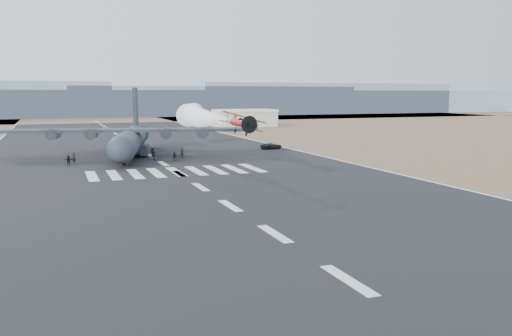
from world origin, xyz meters
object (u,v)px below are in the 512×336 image
hangar_right (245,118)px  crew_e (153,152)px  support_vehicle (271,146)px  crew_a (74,158)px  crew_b (135,154)px  transport_aircraft (131,138)px  crew_g (182,152)px  crew_h (175,156)px  crew_d (129,156)px  crew_c (154,156)px  crew_f (68,160)px  aerobatic_biplane (241,123)px

hangar_right → crew_e: hangar_right is taller
hangar_right → support_vehicle: bearing=-105.3°
crew_a → crew_b: (10.53, 3.51, -0.09)m
hangar_right → transport_aircraft: (-49.43, -76.97, 0.26)m
crew_g → crew_h: 5.45m
transport_aircraft → crew_d: 7.73m
crew_c → crew_h: size_ratio=1.06×
hangar_right → crew_c: bearing=-118.7°
crew_b → crew_f: bearing=-30.4°
crew_c → crew_d: size_ratio=0.93×
crew_b → crew_c: crew_c is taller
transport_aircraft → crew_a: (-10.38, -7.78, -2.37)m
crew_b → crew_h: crew_b is taller
crew_c → crew_f: size_ratio=1.00×
aerobatic_biplane → crew_a: 36.41m
crew_a → crew_f: 2.22m
aerobatic_biplane → support_vehicle: bearing=60.9°
transport_aircraft → support_vehicle: size_ratio=9.48×
crew_b → hangar_right: bearing=-177.4°
support_vehicle → crew_c: size_ratio=2.76×
crew_e → transport_aircraft: bearing=-95.2°
crew_d → support_vehicle: bearing=36.5°
transport_aircraft → support_vehicle: (29.19, 2.82, -2.63)m
aerobatic_biplane → crew_a: bearing=119.5°
hangar_right → crew_e: 92.57m
crew_g → crew_c: bearing=53.6°
crew_a → aerobatic_biplane: bearing=-45.7°
hangar_right → crew_d: (-50.78, -84.21, -2.11)m
crew_b → crew_d: 3.33m
aerobatic_biplane → crew_a: (-18.83, 30.37, -7.02)m
support_vehicle → crew_f: (-40.50, -12.61, 0.19)m
crew_a → crew_d: crew_a is taller
crew_f → crew_h: size_ratio=1.06×
hangar_right → crew_e: size_ratio=11.94×
support_vehicle → crew_f: crew_f is taller
crew_d → crew_f: size_ratio=1.07×
transport_aircraft → crew_d: (-1.36, -7.23, -2.37)m
crew_a → crew_b: 11.10m
aerobatic_biplane → crew_d: size_ratio=3.24×
transport_aircraft → crew_g: size_ratio=26.44×
crew_b → crew_h: 7.97m
crew_d → aerobatic_biplane: bearing=-54.1°
crew_c → crew_h: (3.29, -1.40, -0.05)m
hangar_right → support_vehicle: (-20.23, -74.16, -2.37)m
hangar_right → crew_h: size_ratio=13.00×
crew_d → crew_g: 10.17m
crew_d → crew_a: bearing=-158.2°
crew_e → crew_h: (2.71, -6.26, -0.07)m
support_vehicle → crew_b: 29.89m
crew_e → crew_g: 5.27m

